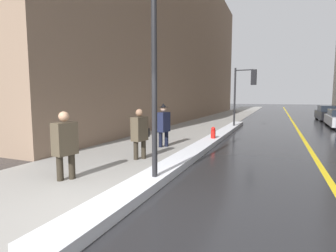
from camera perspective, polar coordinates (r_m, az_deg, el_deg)
ground_plane at (r=4.99m, az=-14.18°, el=-17.03°), size 160.00×160.00×0.00m
sidewalk_slab at (r=19.35m, az=8.17°, el=0.38°), size 4.00×80.00×0.01m
road_centre_stripe at (r=18.79m, az=26.18°, el=-0.38°), size 0.16×80.00×0.00m
snow_bank_curb at (r=11.27m, az=9.09°, el=-3.32°), size 0.69×17.63×0.20m
building_facade_left at (r=26.12m, az=0.13°, el=17.76°), size 6.00×36.00×14.36m
lamp_post at (r=5.84m, az=-3.06°, el=18.94°), size 0.28×0.28×5.48m
traffic_light_near at (r=16.67m, az=16.70°, el=8.57°), size 1.31×0.33×3.75m
pedestrian_trailing at (r=6.59m, az=-21.53°, el=-3.35°), size 0.39×0.57×1.64m
pedestrian_with_shoulder_bag at (r=8.26m, az=-6.15°, el=-1.23°), size 0.39×0.75×1.60m
pedestrian_in_fedora at (r=10.26m, az=-0.98°, el=0.57°), size 0.39×0.57×1.73m
parked_car_black at (r=26.02m, az=31.79°, el=2.34°), size 1.82×4.31×1.29m
fire_hydrant at (r=11.46m, az=9.80°, el=-1.94°), size 0.20×0.20×0.70m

